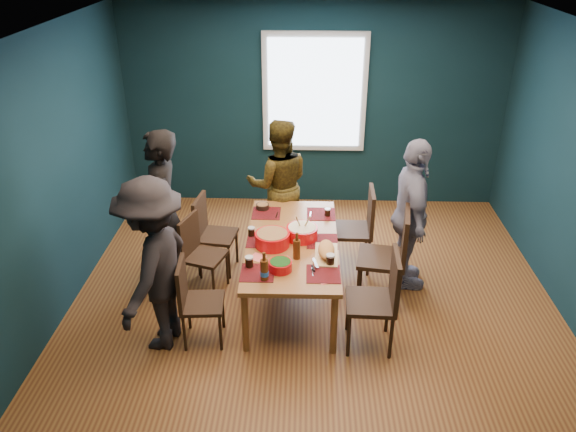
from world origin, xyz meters
name	(u,v)px	position (x,y,z in m)	size (l,w,h in m)	color
room	(316,173)	(0.00, 0.27, 1.37)	(5.01, 5.01, 2.71)	brown
dining_table	(292,247)	(-0.22, 0.13, 0.62)	(0.92, 1.82, 0.69)	#965A2D
chair_left_far	(209,228)	(-1.15, 0.67, 0.52)	(0.45, 0.45, 0.89)	black
chair_left_mid	(198,248)	(-1.21, 0.28, 0.49)	(0.48, 0.48, 0.84)	black
chair_left_near	(193,296)	(-1.11, -0.56, 0.49)	(0.41, 0.41, 0.84)	black
chair_right_far	(361,223)	(0.52, 0.77, 0.56)	(0.44, 0.44, 0.96)	black
chair_right_mid	(392,251)	(0.78, 0.11, 0.60)	(0.54, 0.54, 1.04)	black
chair_right_near	(382,294)	(0.60, -0.57, 0.56)	(0.45, 0.45, 0.97)	black
person_far_left	(162,213)	(-1.55, 0.32, 0.88)	(0.64, 0.42, 1.76)	black
person_back	(279,184)	(-0.41, 1.28, 0.79)	(0.76, 0.60, 1.57)	black
person_right	(411,216)	(0.99, 0.45, 0.83)	(0.97, 0.40, 1.65)	silver
person_near_left	(154,266)	(-1.42, -0.59, 0.83)	(1.07, 0.62, 1.66)	black
bowl_salad	(272,239)	(-0.42, 0.03, 0.76)	(0.34, 0.34, 0.14)	red
bowl_dumpling	(302,232)	(-0.13, 0.19, 0.76)	(0.32, 0.32, 0.29)	red
bowl_herbs	(280,265)	(-0.32, -0.40, 0.74)	(0.22, 0.22, 0.09)	red
cutting_board	(326,251)	(0.11, -0.14, 0.74)	(0.26, 0.54, 0.12)	tan
small_bowl	(263,206)	(-0.57, 0.83, 0.72)	(0.14, 0.14, 0.06)	black
beer_bottle_a	(264,270)	(-0.45, -0.56, 0.79)	(0.08, 0.08, 0.28)	#46220C
beer_bottle_b	(297,249)	(-0.17, -0.19, 0.79)	(0.07, 0.07, 0.27)	#46220C
cola_glass_a	(249,261)	(-0.60, -0.36, 0.75)	(0.08, 0.08, 0.11)	black
cola_glass_b	(330,259)	(0.14, -0.30, 0.75)	(0.08, 0.08, 0.11)	black
cola_glass_c	(328,212)	(0.14, 0.68, 0.74)	(0.06, 0.06, 0.09)	black
cola_glass_d	(251,231)	(-0.64, 0.22, 0.74)	(0.07, 0.07, 0.10)	black
napkin_a	(329,239)	(0.15, 0.18, 0.69)	(0.14, 0.14, 0.00)	#F66967
napkin_b	(258,257)	(-0.54, -0.20, 0.69)	(0.13, 0.13, 0.00)	#F66967
napkin_c	(326,279)	(0.10, -0.54, 0.69)	(0.14, 0.14, 0.00)	#F66967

